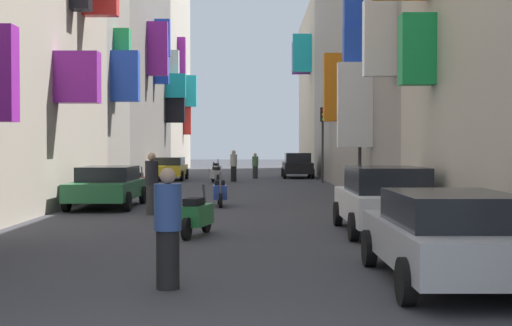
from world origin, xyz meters
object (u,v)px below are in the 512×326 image
object	(u,v)px
parked_car_silver	(449,235)
parked_car_green	(108,185)
scooter_green	(197,215)
parked_car_white	(385,199)
pedestrian_crossing	(255,166)
traffic_light_near_corner	(360,111)
scooter_white	(217,169)
parked_car_black	(297,165)
parked_car_yellow	(169,168)
scooter_silver	(216,174)
pedestrian_mid_street	(152,184)
scooter_blue	(220,192)
traffic_light_far_corner	(323,131)
scooter_red	(139,182)
pedestrian_near_left	(234,166)
pedestrian_near_right	(168,229)

from	to	relation	value
parked_car_silver	parked_car_green	world-z (taller)	parked_car_silver
scooter_green	parked_car_white	bearing A→B (deg)	7.36
parked_car_green	pedestrian_crossing	bearing A→B (deg)	76.76
parked_car_silver	traffic_light_near_corner	world-z (taller)	traffic_light_near_corner
scooter_white	scooter_green	bearing A→B (deg)	-87.58
parked_car_black	scooter_green	xyz separation A→B (m)	(-3.89, -28.66, -0.34)
traffic_light_near_corner	parked_car_yellow	bearing A→B (deg)	117.61
traffic_light_near_corner	scooter_silver	bearing A→B (deg)	113.26
pedestrian_mid_street	traffic_light_near_corner	xyz separation A→B (m)	(6.60, 4.21, 2.30)
scooter_blue	pedestrian_crossing	distance (m)	19.83
traffic_light_far_corner	parked_car_silver	bearing A→B (deg)	-91.68
parked_car_black	scooter_white	xyz separation A→B (m)	(-5.20, 2.30, -0.34)
scooter_red	pedestrian_mid_street	distance (m)	9.47
scooter_white	traffic_light_near_corner	distance (m)	22.93
scooter_blue	scooter_silver	xyz separation A→B (m)	(-1.00, 14.81, 0.00)
scooter_green	scooter_silver	world-z (taller)	same
parked_car_silver	pedestrian_crossing	xyz separation A→B (m)	(-2.80, 32.83, 0.06)
scooter_red	parked_car_white	bearing A→B (deg)	-60.09
parked_car_green	scooter_red	xyz separation A→B (m)	(-0.10, 6.77, -0.25)
scooter_white	scooter_silver	distance (m)	8.45
pedestrian_near_left	pedestrian_near_right	xyz separation A→B (m)	(0.03, -29.42, -0.04)
pedestrian_mid_street	parked_car_black	bearing A→B (deg)	76.79
parked_car_silver	scooter_silver	world-z (taller)	parked_car_silver
scooter_silver	pedestrian_crossing	bearing A→B (deg)	66.79
parked_car_white	scooter_green	size ratio (longest dim) A/B	2.31
scooter_silver	pedestrian_near_left	bearing A→B (deg)	52.63
scooter_blue	pedestrian_crossing	bearing A→B (deg)	86.71
parked_car_yellow	scooter_silver	distance (m)	4.21
pedestrian_near_right	pedestrian_mid_street	xyz separation A→B (m)	(-1.78, 10.51, 0.06)
parked_car_white	pedestrian_near_right	size ratio (longest dim) A/B	2.56
parked_car_green	scooter_green	size ratio (longest dim) A/B	2.39
traffic_light_near_corner	traffic_light_far_corner	size ratio (longest dim) A/B	1.18
scooter_silver	pedestrian_mid_street	xyz separation A→B (m)	(-0.81, -17.68, 0.43)
scooter_white	pedestrian_near_right	world-z (taller)	pedestrian_near_right
pedestrian_crossing	traffic_light_far_corner	bearing A→B (deg)	-56.01
pedestrian_crossing	scooter_green	bearing A→B (deg)	-92.60
scooter_blue	scooter_red	bearing A→B (deg)	120.09
scooter_blue	pedestrian_near_right	bearing A→B (deg)	-90.12
parked_car_silver	pedestrian_near_left	bearing A→B (deg)	97.82
parked_car_silver	scooter_green	world-z (taller)	parked_car_silver
parked_car_black	scooter_red	world-z (taller)	parked_car_black
parked_car_green	parked_car_white	distance (m)	10.27
pedestrian_crossing	pedestrian_near_right	distance (m)	33.19
scooter_silver	traffic_light_far_corner	world-z (taller)	traffic_light_far_corner
parked_car_yellow	scooter_green	bearing A→B (deg)	-81.66
pedestrian_near_left	traffic_light_near_corner	size ratio (longest dim) A/B	0.37
parked_car_yellow	pedestrian_near_right	size ratio (longest dim) A/B	2.57
scooter_blue	traffic_light_far_corner	xyz separation A→B (m)	(4.74, 14.46, 2.30)
scooter_white	pedestrian_near_right	distance (m)	36.65
scooter_blue	scooter_white	bearing A→B (deg)	93.49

